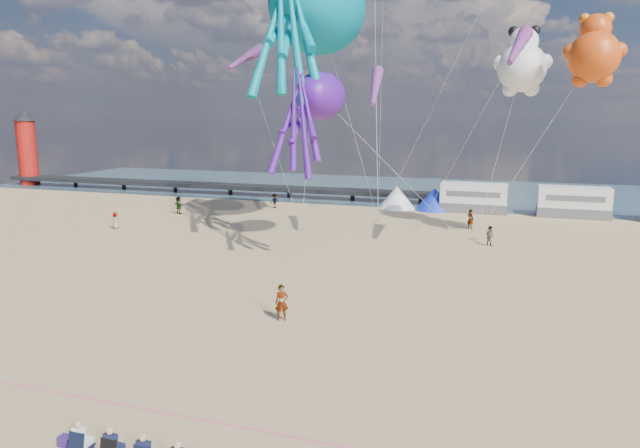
{
  "coord_description": "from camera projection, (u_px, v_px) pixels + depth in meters",
  "views": [
    {
      "loc": [
        9.33,
        -20.22,
        10.02
      ],
      "look_at": [
        0.61,
        6.0,
        4.66
      ],
      "focal_mm": 32.0,
      "sensor_mm": 36.0,
      "label": 1
    }
  ],
  "objects": [
    {
      "name": "rope_line",
      "position": [
        199.0,
        419.0,
        18.97
      ],
      "size": [
        34.0,
        0.03,
        0.03
      ],
      "primitive_type": "cylinder",
      "rotation": [
        0.0,
        1.57,
        0.0
      ],
      "color": "#F2338C",
      "rests_on": "ground"
    },
    {
      "name": "beachgoer_5",
      "position": [
        470.0,
        219.0,
        50.11
      ],
      "size": [
        1.65,
        1.39,
        1.78
      ],
      "primitive_type": "imported",
      "rotation": [
        0.0,
        0.0,
        2.52
      ],
      "color": "#7F6659",
      "rests_on": "ground"
    },
    {
      "name": "kite_panda",
      "position": [
        522.0,
        68.0,
        45.06
      ],
      "size": [
        5.94,
        5.8,
        6.5
      ],
      "primitive_type": null,
      "rotation": [
        0.0,
        0.0,
        -0.4
      ],
      "color": "white"
    },
    {
      "name": "kite_teddy_orange",
      "position": [
        594.0,
        57.0,
        40.16
      ],
      "size": [
        5.15,
        4.96,
        6.11
      ],
      "primitive_type": null,
      "rotation": [
        0.0,
        0.0,
        -0.23
      ],
      "color": "#DF4910"
    },
    {
      "name": "pier",
      "position": [
        202.0,
        185.0,
        73.1
      ],
      "size": [
        60.0,
        3.0,
        0.5
      ],
      "primitive_type": "cube",
      "color": "black",
      "rests_on": "ground"
    },
    {
      "name": "tent_blue",
      "position": [
        434.0,
        199.0,
        60.04
      ],
      "size": [
        4.0,
        4.0,
        2.4
      ],
      "primitive_type": "cone",
      "color": "#1933CC",
      "rests_on": "ground"
    },
    {
      "name": "sandbag_c",
      "position": [
        475.0,
        239.0,
        45.86
      ],
      "size": [
        0.5,
        0.35,
        0.22
      ],
      "primitive_type": "cube",
      "color": "gray",
      "rests_on": "ground"
    },
    {
      "name": "beachgoer_2",
      "position": [
        274.0,
        201.0,
        61.38
      ],
      "size": [
        0.95,
        0.96,
        1.56
      ],
      "primitive_type": "imported",
      "rotation": [
        0.0,
        0.0,
        3.96
      ],
      "color": "#7F6659",
      "rests_on": "ground"
    },
    {
      "name": "kite_octopus_purple",
      "position": [
        321.0,
        96.0,
        41.87
      ],
      "size": [
        5.81,
        9.16,
        9.7
      ],
      "primitive_type": null,
      "rotation": [
        0.0,
        0.0,
        0.28
      ],
      "color": "#48118E"
    },
    {
      "name": "water",
      "position": [
        433.0,
        191.0,
        74.86
      ],
      "size": [
        120.0,
        120.0,
        0.0
      ],
      "primitive_type": "plane",
      "color": "#325160",
      "rests_on": "ground"
    },
    {
      "name": "standing_person",
      "position": [
        282.0,
        303.0,
        27.95
      ],
      "size": [
        0.78,
        0.68,
        1.8
      ],
      "primitive_type": "imported",
      "rotation": [
        0.0,
        0.0,
        0.47
      ],
      "color": "tan",
      "rests_on": "ground"
    },
    {
      "name": "sandbag_b",
      "position": [
        450.0,
        228.0,
        50.02
      ],
      "size": [
        0.5,
        0.35,
        0.22
      ],
      "primitive_type": "cube",
      "color": "gray",
      "rests_on": "ground"
    },
    {
      "name": "ground",
      "position": [
        261.0,
        359.0,
        23.63
      ],
      "size": [
        120.0,
        120.0,
        0.0
      ],
      "primitive_type": "plane",
      "color": "tan",
      "rests_on": "ground"
    },
    {
      "name": "beachgoer_4",
      "position": [
        179.0,
        205.0,
        57.84
      ],
      "size": [
        1.13,
        0.76,
        1.78
      ],
      "primitive_type": "imported",
      "rotation": [
        0.0,
        0.0,
        2.8
      ],
      "color": "#7F6659",
      "rests_on": "ground"
    },
    {
      "name": "windsock_mid",
      "position": [
        518.0,
        47.0,
        36.72
      ],
      "size": [
        1.94,
        5.67,
        5.59
      ],
      "primitive_type": null,
      "rotation": [
        0.0,
        0.0,
        -0.17
      ],
      "color": "red"
    },
    {
      "name": "sandbag_a",
      "position": [
        302.0,
        230.0,
        49.51
      ],
      "size": [
        0.5,
        0.35,
        0.22
      ],
      "primitive_type": "cube",
      "color": "gray",
      "rests_on": "ground"
    },
    {
      "name": "sandbag_e",
      "position": [
        378.0,
        221.0,
        53.58
      ],
      "size": [
        0.5,
        0.35,
        0.22
      ],
      "primitive_type": "cube",
      "color": "gray",
      "rests_on": "ground"
    },
    {
      "name": "beachgoer_0",
      "position": [
        115.0,
        221.0,
        50.25
      ],
      "size": [
        0.51,
        0.63,
        1.49
      ],
      "primitive_type": "imported",
      "rotation": [
        0.0,
        0.0,
        5.02
      ],
      "color": "#7F6659",
      "rests_on": "ground"
    },
    {
      "name": "beachgoer_1",
      "position": [
        490.0,
        236.0,
        43.96
      ],
      "size": [
        0.89,
        0.84,
        1.53
      ],
      "primitive_type": "imported",
      "rotation": [
        0.0,
        0.0,
        2.48
      ],
      "color": "#7F6659",
      "rests_on": "ground"
    },
    {
      "name": "sandbag_d",
      "position": [
        420.0,
        226.0,
        51.16
      ],
      "size": [
        0.5,
        0.35,
        0.22
      ],
      "primitive_type": "cube",
      "color": "gray",
      "rests_on": "ground"
    },
    {
      "name": "motorhome_0",
      "position": [
        474.0,
        198.0,
        58.74
      ],
      "size": [
        6.6,
        2.5,
        3.0
      ],
      "primitive_type": "cube",
      "color": "silver",
      "rests_on": "ground"
    },
    {
      "name": "cooler_purple",
      "position": [
        66.0,
        441.0,
        17.45
      ],
      "size": [
        0.4,
        0.3,
        0.32
      ],
      "primitive_type": "cube",
      "color": "navy",
      "rests_on": "ground"
    },
    {
      "name": "tent_white",
      "position": [
        397.0,
        197.0,
        61.28
      ],
      "size": [
        4.0,
        4.0,
        2.4
      ],
      "primitive_type": "cone",
      "color": "white",
      "rests_on": "ground"
    },
    {
      "name": "motorhome_1",
      "position": [
        574.0,
        202.0,
        55.8
      ],
      "size": [
        6.6,
        2.5,
        3.0
      ],
      "primitive_type": "cube",
      "color": "silver",
      "rests_on": "ground"
    },
    {
      "name": "windsock_left",
      "position": [
        245.0,
        58.0,
        51.33
      ],
      "size": [
        1.47,
        6.12,
        6.06
      ],
      "primitive_type": null,
      "rotation": [
        0.0,
        0.0,
        -0.06
      ],
      "color": "red"
    },
    {
      "name": "kite_octopus_teal",
      "position": [
        318.0,
        7.0,
        46.34
      ],
      "size": [
        9.61,
        13.47,
        14.15
      ],
      "primitive_type": null,
      "rotation": [
        0.0,
        0.0,
        0.39
      ],
      "color": "#008595"
    },
    {
      "name": "lighthouse",
      "position": [
        27.0,
        153.0,
        81.12
      ],
      "size": [
        2.6,
        2.6,
        9.0
      ],
      "primitive_type": "cylinder",
      "color": "#A5140F",
      "rests_on": "ground"
    },
    {
      "name": "windsock_right",
      "position": [
        376.0,
        87.0,
        42.64
      ],
      "size": [
        1.76,
        5.76,
        5.68
      ],
      "primitive_type": null,
      "rotation": [
        0.0,
        0.0,
        0.15
      ],
      "color": "red"
    }
  ]
}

